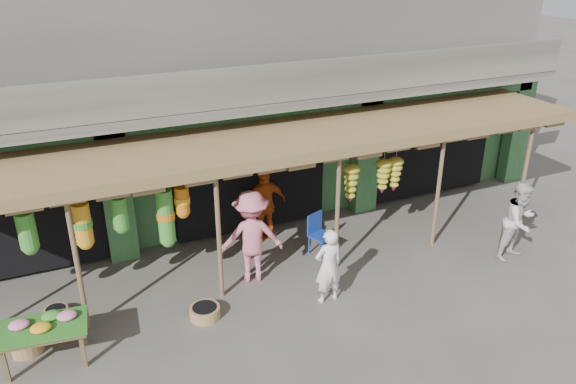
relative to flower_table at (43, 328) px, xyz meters
name	(u,v)px	position (x,y,z in m)	size (l,w,h in m)	color
ground	(288,274)	(4.67, 0.84, -0.67)	(80.00, 80.00, 0.00)	#514C47
building	(211,67)	(4.67, 5.71, 2.70)	(16.40, 6.80, 7.00)	gray
awning	(265,145)	(4.53, 1.65, 1.92)	(14.00, 2.70, 2.79)	brown
flower_table	(43,328)	(0.00, 0.00, 0.00)	(1.46, 0.95, 0.83)	brown
blue_chair	(319,232)	(5.64, 1.39, -0.15)	(0.57, 0.58, 0.92)	#173697
basket_left	(27,345)	(-0.33, 0.42, -0.56)	(0.54, 0.54, 0.23)	olive
basket_mid	(205,312)	(2.67, 0.11, -0.56)	(0.56, 0.56, 0.22)	olive
basket_right	(56,313)	(0.17, 1.19, -0.57)	(0.44, 0.44, 0.20)	#A2854B
person_front	(328,266)	(4.98, -0.32, 0.10)	(0.56, 0.37, 1.53)	white
person_right	(520,221)	(9.45, -0.54, 0.21)	(0.86, 0.67, 1.77)	beige
person_vendor	(265,204)	(4.78, 2.40, 0.23)	(1.05, 0.44, 1.79)	#C24B12
person_shopper	(252,236)	(3.93, 0.98, 0.30)	(1.26, 0.72, 1.95)	#D06E83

